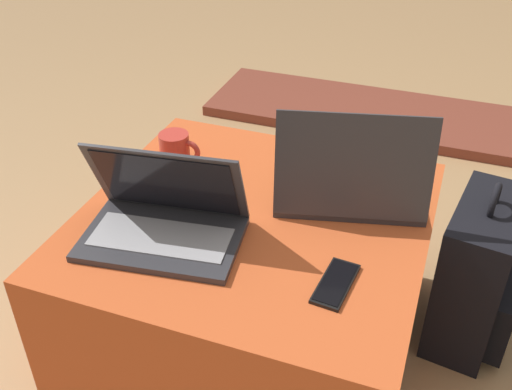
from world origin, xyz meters
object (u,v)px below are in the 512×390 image
cell_phone (336,283)px  coffee_mug (176,149)px  backpack (478,276)px  laptop_near (164,219)px  laptop_far (350,183)px

cell_phone → coffee_mug: bearing=-26.8°
backpack → coffee_mug: bearing=102.6°
laptop_near → coffee_mug: 0.33m
cell_phone → coffee_mug: coffee_mug is taller
backpack → coffee_mug: coffee_mug is taller
laptop_near → laptop_far: 0.46m
laptop_near → coffee_mug: (-0.12, 0.31, -0.00)m
backpack → laptop_far: bearing=111.7°
cell_phone → backpack: bearing=-122.6°
laptop_far → cell_phone: (0.04, -0.31, -0.05)m
backpack → laptop_near: bearing=125.6°
coffee_mug → laptop_far: bearing=-2.7°
laptop_far → coffee_mug: bearing=-16.6°
laptop_near → cell_phone: size_ratio=2.48×
backpack → coffee_mug: 0.88m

